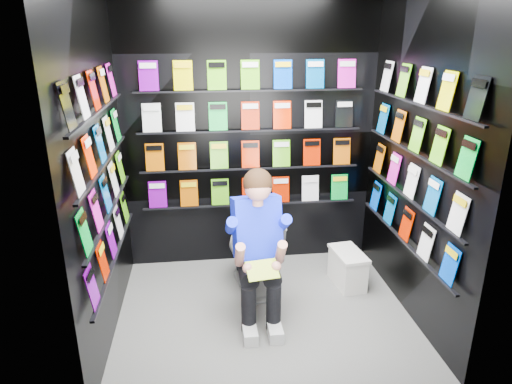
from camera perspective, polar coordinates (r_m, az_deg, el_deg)
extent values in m
plane|color=#60605E|center=(3.96, 0.99, -14.87)|extent=(2.40, 2.40, 0.00)
cube|color=black|center=(4.36, -0.75, 7.13)|extent=(2.40, 0.04, 2.60)
cube|color=black|center=(2.47, 4.40, -2.91)|extent=(2.40, 0.04, 2.60)
cube|color=black|center=(3.44, -19.08, 2.64)|extent=(0.04, 2.00, 2.60)
cube|color=black|center=(3.76, 19.61, 3.93)|extent=(0.04, 2.00, 2.60)
imported|color=white|center=(4.13, -0.59, -7.36)|extent=(0.52, 0.80, 0.73)
cube|color=silver|center=(4.36, 11.35, -9.49)|extent=(0.27, 0.43, 0.30)
cube|color=silver|center=(4.28, 11.50, -7.54)|extent=(0.29, 0.45, 0.03)
cube|color=green|center=(3.39, 0.81, -9.71)|extent=(0.25, 0.17, 0.10)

